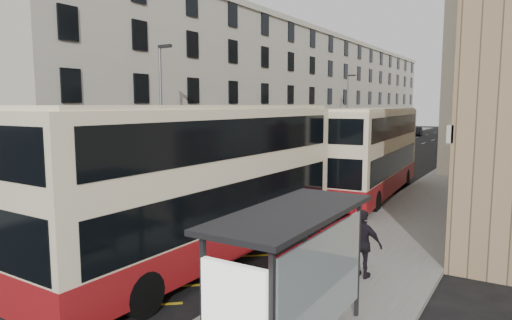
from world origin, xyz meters
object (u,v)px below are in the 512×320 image
Objects in this scene: bus_shelter at (289,254)px; double_decker_front at (206,182)px; pedestrian_mid at (295,310)px; pedestrian_far at (363,244)px; double_decker_rear at (371,152)px; street_lamp_far at (348,106)px; car_silver at (398,135)px; street_lamp_near at (162,108)px; car_red at (457,132)px; white_van at (335,146)px; car_dark at (417,131)px.

double_decker_front reaches higher than bus_shelter.
bus_shelter is at bearing -107.13° from pedestrian_mid.
double_decker_rear is at bearing -68.07° from pedestrian_far.
street_lamp_far is 2.11× the size of car_silver.
street_lamp_near reaches higher than pedestrian_far.
bus_shelter is 0.77× the size of car_red.
white_van is 1.27× the size of car_silver.
pedestrian_mid is 4.22m from pedestrian_far.
car_red is (-6.23, 65.11, -1.33)m from bus_shelter.
street_lamp_far is at bearing 83.46° from pedestrian_mid.
bus_shelter is 19.38m from street_lamp_near.
street_lamp_far is 40.69m from pedestrian_far.
street_lamp_far is at bearing 90.00° from street_lamp_near.
street_lamp_near reaches higher than white_van.
car_silver is (-12.43, 51.73, -0.43)m from pedestrian_far.
car_red is at bearing 92.27° from double_decker_front.
street_lamp_near is 1.67× the size of white_van.
bus_shelter is 0.53× the size of street_lamp_near.
pedestrian_far is 0.39× the size of white_van.
bus_shelter reaches higher than car_red.
street_lamp_near reaches higher than pedestrian_mid.
pedestrian_far is 34.01m from white_van.
street_lamp_far reaches higher than double_decker_front.
street_lamp_far is at bearing 89.76° from white_van.
pedestrian_far is (-0.09, 4.22, 0.16)m from pedestrian_mid.
double_decker_rear is 6.31× the size of pedestrian_far.
street_lamp_far is 44.68m from pedestrian_mid.
car_silver is at bearing 81.35° from street_lamp_far.
bus_shelter reaches higher than white_van.
double_decker_front is at bearing 110.83° from car_red.
car_dark is at bearing 100.46° from bus_shelter.
street_lamp_far is at bearing 109.12° from bus_shelter.
double_decker_rear is (11.03, 3.81, -2.28)m from street_lamp_near.
bus_shelter is 0.88× the size of white_van.
car_red is (-1.38, 61.28, -1.64)m from double_decker_front.
car_dark is (-7.40, 62.54, -1.79)m from double_decker_front.
double_decker_front is (9.83, -38.56, -2.19)m from street_lamp_far.
pedestrian_mid is (14.64, -42.05, -3.71)m from street_lamp_far.
white_van is at bearing -99.68° from car_dark.
street_lamp_near is 44.13m from car_silver.
double_decker_front is at bearing -90.52° from car_dark.
car_dark is at bearing 84.20° from street_lamp_far.
car_silver is (0.97, 20.47, -0.02)m from white_van.
double_decker_front is 6.50× the size of pedestrian_far.
pedestrian_mid is 57.33m from car_silver.
car_silver is at bearing 87.24° from street_lamp_near.
street_lamp_near is 54.18m from car_dark.
car_silver is at bearing 99.36° from double_decker_front.
double_decker_front is at bearing 13.93° from pedestrian_far.
double_decker_rear is 41.11m from car_silver.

